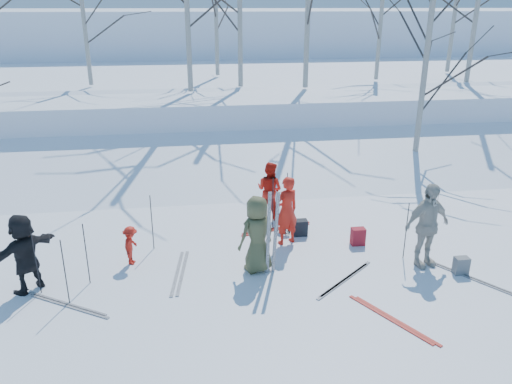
{
  "coord_description": "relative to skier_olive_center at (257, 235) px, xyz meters",
  "views": [
    {
      "loc": [
        -1.53,
        -9.27,
        5.39
      ],
      "look_at": [
        0.0,
        1.5,
        1.3
      ],
      "focal_mm": 35.0,
      "sensor_mm": 36.0,
      "label": 1
    }
  ],
  "objects": [
    {
      "name": "ground",
      "position": [
        0.16,
        -0.16,
        -0.85
      ],
      "size": [
        120.0,
        120.0,
        0.0
      ],
      "primitive_type": "plane",
      "color": "white",
      "rests_on": "ground"
    },
    {
      "name": "snow_ramp",
      "position": [
        0.16,
        6.84,
        -0.7
      ],
      "size": [
        70.0,
        9.49,
        4.12
      ],
      "primitive_type": "cube",
      "rotation": [
        0.3,
        0.0,
        0.0
      ],
      "color": "white",
      "rests_on": "ground"
    },
    {
      "name": "snow_plateau",
      "position": [
        0.16,
        16.84,
        0.15
      ],
      "size": [
        70.0,
        18.0,
        2.2
      ],
      "primitive_type": "cube",
      "color": "white",
      "rests_on": "ground"
    },
    {
      "name": "far_hill",
      "position": [
        0.16,
        37.84,
        1.15
      ],
      "size": [
        90.0,
        30.0,
        6.0
      ],
      "primitive_type": "cube",
      "color": "white",
      "rests_on": "ground"
    },
    {
      "name": "skier_olive_center",
      "position": [
        0.0,
        0.0,
        0.0
      ],
      "size": [
        0.98,
        0.83,
        1.7
      ],
      "primitive_type": "imported",
      "rotation": [
        0.0,
        0.0,
        3.56
      ],
      "color": "#484B2D",
      "rests_on": "ground"
    },
    {
      "name": "skier_red_north",
      "position": [
        0.88,
        1.21,
        -0.01
      ],
      "size": [
        0.72,
        0.61,
        1.68
      ],
      "primitive_type": "imported",
      "rotation": [
        0.0,
        0.0,
        3.55
      ],
      "color": "red",
      "rests_on": "ground"
    },
    {
      "name": "skier_redor_behind",
      "position": [
        0.74,
        2.84,
        -0.08
      ],
      "size": [
        0.95,
        0.93,
        1.54
      ],
      "primitive_type": "imported",
      "rotation": [
        0.0,
        0.0,
        2.44
      ],
      "color": "red",
      "rests_on": "ground"
    },
    {
      "name": "skier_red_seated",
      "position": [
        -2.7,
        0.68,
        -0.4
      ],
      "size": [
        0.44,
        0.63,
        0.89
      ],
      "primitive_type": "imported",
      "rotation": [
        0.0,
        0.0,
        1.37
      ],
      "color": "red",
      "rests_on": "ground"
    },
    {
      "name": "skier_cream_east",
      "position": [
        3.65,
        -0.27,
        0.1
      ],
      "size": [
        1.19,
        0.72,
        1.9
      ],
      "primitive_type": "imported",
      "rotation": [
        0.0,
        0.0,
        0.25
      ],
      "color": "beige",
      "rests_on": "ground"
    },
    {
      "name": "skier_grey_west",
      "position": [
        -4.65,
        -0.14,
        -0.03
      ],
      "size": [
        1.39,
        1.44,
        1.64
      ],
      "primitive_type": "imported",
      "rotation": [
        0.0,
        0.0,
        3.96
      ],
      "color": "black",
      "rests_on": "ground"
    },
    {
      "name": "dog",
      "position": [
        0.94,
        1.81,
        -0.63
      ],
      "size": [
        0.51,
        0.56,
        0.44
      ],
      "primitive_type": "imported",
      "rotation": [
        0.0,
        0.0,
        3.8
      ],
      "color": "black",
      "rests_on": "ground"
    },
    {
      "name": "upright_ski_left",
      "position": [
        0.21,
        -0.2,
        0.1
      ],
      "size": [
        0.1,
        0.17,
        1.9
      ],
      "primitive_type": "cube",
      "rotation": [
        0.07,
        0.0,
        0.19
      ],
      "color": "silver",
      "rests_on": "ground"
    },
    {
      "name": "upright_ski_right",
      "position": [
        0.36,
        -0.2,
        0.1
      ],
      "size": [
        0.13,
        0.23,
        1.89
      ],
      "primitive_type": "cube",
      "rotation": [
        0.1,
        0.0,
        0.29
      ],
      "color": "silver",
      "rests_on": "ground"
    },
    {
      "name": "ski_pair_a",
      "position": [
        4.42,
        -0.99,
        -0.84
      ],
      "size": [
        1.96,
        2.09,
        0.02
      ],
      "primitive_type": null,
      "rotation": [
        0.0,
        0.0,
        0.6
      ],
      "color": "silver",
      "rests_on": "ground"
    },
    {
      "name": "ski_pair_b",
      "position": [
        2.19,
        -2.16,
        -0.84
      ],
      "size": [
        1.82,
        2.07,
        0.02
      ],
      "primitive_type": null,
      "rotation": [
        0.0,
        0.0,
        0.51
      ],
      "color": "red",
      "rests_on": "ground"
    },
    {
      "name": "ski_pair_c",
      "position": [
        -1.66,
        0.1,
        -0.84
      ],
      "size": [
        0.65,
        1.95,
        0.02
      ],
      "primitive_type": null,
      "rotation": [
        0.0,
        0.0,
        -0.12
      ],
      "color": "silver",
      "rests_on": "ground"
    },
    {
      "name": "ski_pair_d",
      "position": [
        -3.79,
        -0.84,
        -0.84
      ],
      "size": [
        1.92,
        2.08,
        0.02
      ],
      "primitive_type": null,
      "rotation": [
        0.0,
        0.0,
        1.01
      ],
      "color": "silver",
      "rests_on": "ground"
    },
    {
      "name": "ski_pair_e",
      "position": [
        0.78,
        2.0,
        -0.84
      ],
      "size": [
        1.14,
        2.0,
        0.02
      ],
      "primitive_type": null,
      "rotation": [
        0.0,
        0.0,
        1.83
      ],
      "color": "red",
      "rests_on": "ground"
    },
    {
      "name": "ski_pair_f",
      "position": [
        1.76,
        -0.68,
        -0.84
      ],
      "size": [
        2.08,
        2.1,
        0.02
      ],
      "primitive_type": null,
      "rotation": [
        0.0,
        0.0,
        -0.86
      ],
      "color": "silver",
      "rests_on": "ground"
    },
    {
      "name": "ski_pole_a",
      "position": [
        0.71,
        2.16,
        -0.18
      ],
      "size": [
        0.02,
        0.02,
        1.34
      ],
      "primitive_type": "cylinder",
      "color": "black",
      "rests_on": "ground"
    },
    {
      "name": "ski_pole_b",
      "position": [
        -2.27,
        1.35,
        -0.18
      ],
      "size": [
        0.02,
        0.02,
        1.34
      ],
      "primitive_type": "cylinder",
      "color": "black",
      "rests_on": "ground"
    },
    {
      "name": "ski_pole_c",
      "position": [
        3.37,
        0.08,
        -0.18
      ],
      "size": [
        0.02,
        0.02,
        1.34
      ],
      "primitive_type": "cylinder",
      "color": "black",
      "rests_on": "ground"
    },
    {
      "name": "ski_pole_d",
      "position": [
        1.15,
        2.5,
        -0.18
      ],
      "size": [
        0.02,
        0.02,
        1.34
      ],
      "primitive_type": "cylinder",
      "color": "black",
      "rests_on": "ground"
    },
    {
      "name": "ski_pole_e",
      "position": [
        -3.77,
        -0.74,
        -0.18
      ],
      "size": [
        0.02,
        0.02,
        1.34
      ],
      "primitive_type": "cylinder",
      "color": "black",
      "rests_on": "ground"
    },
    {
      "name": "ski_pole_f",
      "position": [
        -3.5,
        -0.05,
        -0.18
      ],
      "size": [
        0.02,
        0.02,
        1.34
      ],
      "primitive_type": "cylinder",
      "color": "black",
      "rests_on": "ground"
    },
    {
      "name": "ski_pole_g",
      "position": [
        -4.41,
        -0.3,
        -0.18
      ],
      "size": [
        0.02,
        0.02,
        1.34
      ],
      "primitive_type": "cylinder",
      "color": "black",
      "rests_on": "ground"
    },
    {
      "name": "backpack_red",
      "position": [
        2.56,
        0.88,
        -0.64
      ],
      "size": [
        0.32,
        0.22,
        0.42
      ],
      "primitive_type": "cube",
      "color": "maroon",
      "rests_on": "ground"
    },
    {
      "name": "backpack_grey",
      "position": [
        4.28,
        -0.76,
        -0.66
      ],
      "size": [
        0.3,
        0.2,
        0.38
      ],
      "primitive_type": "cube",
      "color": "slate",
      "rests_on": "ground"
    },
    {
      "name": "backpack_dark",
      "position": [
        1.31,
        1.59,
        -0.65
      ],
      "size": [
        0.34,
        0.24,
        0.4
      ],
      "primitive_type": "cube",
      "color": "black",
      "rests_on": "ground"
    },
    {
      "name": "birch_plateau_a",
      "position": [
        11.94,
        14.91,
        4.64
      ],
      "size": [
        5.21,
        5.21,
        6.58
      ],
      "primitive_type": null,
      "color": "silver",
      "rests_on": "snow_plateau"
    },
    {
      "name": "birch_plateau_b",
      "position": [
        -5.3,
        12.8,
        3.75
      ],
      "size": [
        3.96,
        3.96,
        4.8
      ],
      "primitive_type": null,
      "color": "silver",
      "rests_on": "snow_plateau"
    },
    {
      "name": "birch_plateau_c",
      "position": [
        7.31,
        12.7,
        3.83
      ],
      "size": [
        4.06,
        4.06,
        4.95
      ],
      "primitive_type": null,
      "color": "silver",
      "rests_on": "snow_plateau"
    },
    {
      "name": "birch_plateau_e",
      "position": [
        0.95,
        11.47,
        4.38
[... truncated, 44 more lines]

